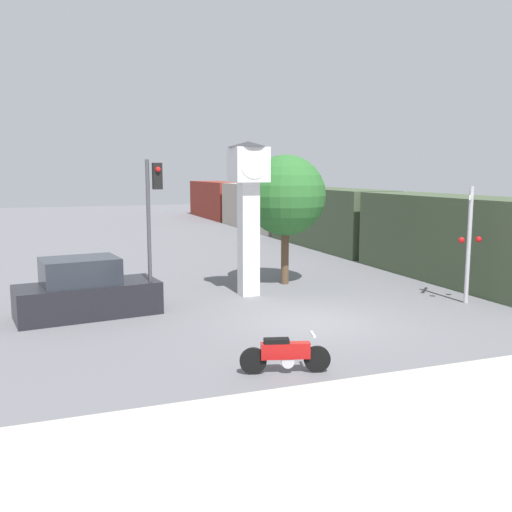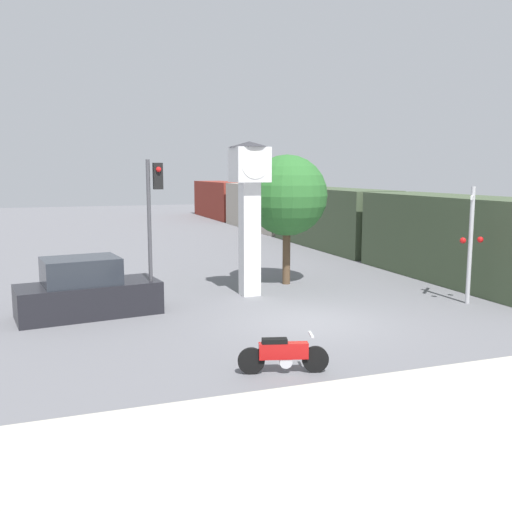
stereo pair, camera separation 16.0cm
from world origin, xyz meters
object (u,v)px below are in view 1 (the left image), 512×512
(clock_tower, at_px, (248,195))
(freight_train, at_px, (289,211))
(motorcycle, at_px, (285,354))
(street_tree, at_px, (285,196))
(railroad_crossing_signal, at_px, (469,240))
(parked_car, at_px, (86,292))
(traffic_light, at_px, (153,209))

(clock_tower, relative_size, freight_train, 0.12)
(clock_tower, distance_m, freight_train, 18.78)
(motorcycle, height_order, street_tree, street_tree)
(clock_tower, bearing_deg, freight_train, 61.95)
(railroad_crossing_signal, relative_size, parked_car, 0.88)
(freight_train, bearing_deg, clock_tower, -118.05)
(freight_train, distance_m, parked_car, 22.77)
(motorcycle, height_order, parked_car, parked_car)
(clock_tower, height_order, parked_car, clock_tower)
(clock_tower, height_order, street_tree, clock_tower)
(street_tree, bearing_deg, clock_tower, -144.67)
(clock_tower, xyz_separation_m, railroad_crossing_signal, (6.42, -3.71, -1.45))
(motorcycle, relative_size, railroad_crossing_signal, 0.50)
(motorcycle, bearing_deg, traffic_light, 119.96)
(parked_car, bearing_deg, traffic_light, -15.49)
(motorcycle, relative_size, street_tree, 0.39)
(clock_tower, bearing_deg, motorcycle, -103.88)
(clock_tower, distance_m, railroad_crossing_signal, 7.56)
(motorcycle, relative_size, freight_train, 0.04)
(traffic_light, distance_m, street_tree, 6.25)
(traffic_light, distance_m, railroad_crossing_signal, 10.34)
(freight_train, bearing_deg, motorcycle, -113.81)
(railroad_crossing_signal, xyz_separation_m, parked_car, (-12.06, 2.63, -1.37))
(clock_tower, height_order, freight_train, clock_tower)
(motorcycle, height_order, freight_train, freight_train)
(freight_train, distance_m, street_tree, 16.62)
(freight_train, relative_size, traffic_light, 9.41)
(freight_train, height_order, street_tree, street_tree)
(clock_tower, xyz_separation_m, traffic_light, (-3.58, -1.36, -0.34))
(street_tree, distance_m, parked_car, 8.49)
(clock_tower, relative_size, parked_car, 1.22)
(traffic_light, distance_m, parked_car, 3.23)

